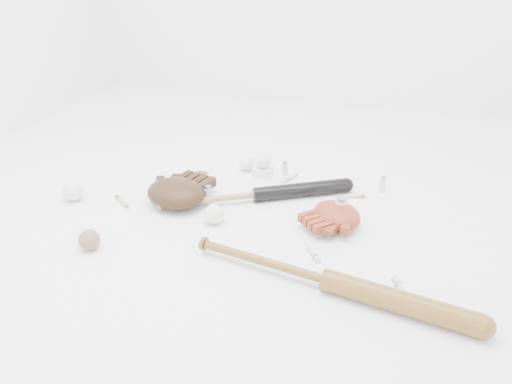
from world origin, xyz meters
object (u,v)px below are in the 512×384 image
(bat_dark, at_px, (256,195))
(bat_wood, at_px, (326,280))
(glove_dark, at_px, (176,193))
(pedestal, at_px, (263,172))

(bat_dark, distance_m, bat_wood, 0.60)
(bat_wood, xyz_separation_m, glove_dark, (-0.66, 0.35, 0.02))
(bat_dark, bearing_deg, bat_wood, -82.27)
(bat_wood, xyz_separation_m, pedestal, (-0.41, 0.71, -0.01))
(bat_wood, relative_size, glove_dark, 3.22)
(glove_dark, bearing_deg, bat_wood, -14.11)
(glove_dark, xyz_separation_m, pedestal, (0.25, 0.36, -0.03))
(bat_dark, xyz_separation_m, glove_dark, (-0.29, -0.12, 0.02))
(bat_dark, height_order, bat_wood, bat_wood)
(glove_dark, bearing_deg, bat_dark, 36.26)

